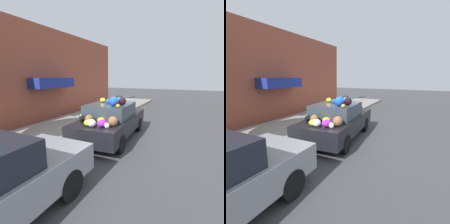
# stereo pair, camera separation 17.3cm
# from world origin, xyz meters

# --- Properties ---
(ground_plane) EXTENTS (60.00, 60.00, 0.00)m
(ground_plane) POSITION_xyz_m (0.00, 0.00, 0.00)
(ground_plane) COLOR #424244
(sidewalk_curb) EXTENTS (24.00, 3.20, 0.15)m
(sidewalk_curb) POSITION_xyz_m (0.00, 2.70, 0.07)
(sidewalk_curb) COLOR gray
(sidewalk_curb) RESTS_ON ground
(building_facade) EXTENTS (18.00, 1.20, 5.26)m
(building_facade) POSITION_xyz_m (0.06, 4.92, 2.61)
(building_facade) COLOR #9E4C38
(building_facade) RESTS_ON ground
(fire_hydrant) EXTENTS (0.20, 0.20, 0.70)m
(fire_hydrant) POSITION_xyz_m (0.05, 1.60, 0.49)
(fire_hydrant) COLOR #B2B2B7
(fire_hydrant) RESTS_ON sidewalk_curb
(art_car) EXTENTS (4.35, 2.10, 1.79)m
(art_car) POSITION_xyz_m (-0.07, 0.01, 0.78)
(art_car) COLOR black
(art_car) RESTS_ON ground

